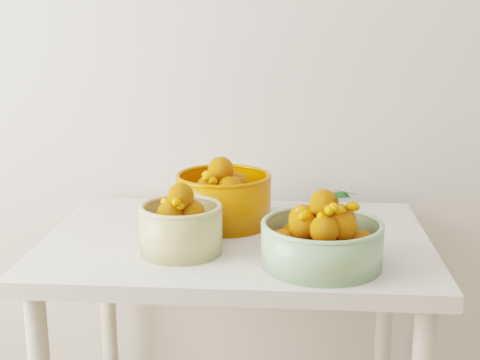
# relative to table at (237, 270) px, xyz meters

# --- Properties ---
(table) EXTENTS (1.00, 0.70, 0.75)m
(table) POSITION_rel_table_xyz_m (0.00, 0.00, 0.00)
(table) COLOR silver
(table) RESTS_ON ground
(bowl_cream) EXTENTS (0.22, 0.22, 0.17)m
(bowl_cream) POSITION_rel_table_xyz_m (-0.13, -0.13, 0.16)
(bowl_cream) COLOR tan
(bowl_cream) RESTS_ON table
(bowl_green) EXTENTS (0.31, 0.31, 0.18)m
(bowl_green) POSITION_rel_table_xyz_m (0.21, -0.19, 0.16)
(bowl_green) COLOR #84AC7C
(bowl_green) RESTS_ON table
(bowl_orange) EXTENTS (0.33, 0.33, 0.19)m
(bowl_orange) POSITION_rel_table_xyz_m (-0.04, 0.11, 0.17)
(bowl_orange) COLOR #CD5300
(bowl_orange) RESTS_ON table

